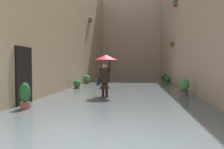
{
  "coord_description": "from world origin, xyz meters",
  "views": [
    {
      "loc": [
        -0.71,
        4.02,
        1.56
      ],
      "look_at": [
        0.28,
        -4.95,
        1.19
      ],
      "focal_mm": 37.24,
      "sensor_mm": 36.0,
      "label": 1
    }
  ],
  "objects": [
    {
      "name": "building_facade_far",
      "position": [
        0.0,
        -23.26,
        6.44
      ],
      "size": [
        10.12,
        1.8,
        12.88
      ],
      "primitive_type": "cube",
      "color": "tan",
      "rests_on": "ground_plane"
    },
    {
      "name": "flood_water",
      "position": [
        0.0,
        -11.18,
        0.1
      ],
      "size": [
        7.32,
        28.36,
        0.2
      ],
      "primitive_type": "cube",
      "color": "#515B60",
      "rests_on": "ground_plane"
    },
    {
      "name": "person_wading",
      "position": [
        0.67,
        -5.87,
        1.42
      ],
      "size": [
        0.97,
        0.97,
        2.08
      ],
      "color": "#4C4233",
      "rests_on": "ground_plane"
    },
    {
      "name": "potted_plant_far_right",
      "position": [
        2.82,
        -9.26,
        0.37
      ],
      "size": [
        0.43,
        0.43,
        0.7
      ],
      "color": "brown",
      "rests_on": "ground_plane"
    },
    {
      "name": "potted_plant_near_left",
      "position": [
        -2.98,
        -16.22,
        0.49
      ],
      "size": [
        0.47,
        0.47,
        0.88
      ],
      "color": "brown",
      "rests_on": "ground_plane"
    },
    {
      "name": "building_facade_right",
      "position": [
        4.16,
        -11.18,
        4.41
      ],
      "size": [
        2.04,
        26.36,
        8.83
      ],
      "color": "tan",
      "rests_on": "ground_plane"
    },
    {
      "name": "ground_plane",
      "position": [
        0.0,
        -11.18,
        0.0
      ],
      "size": [
        60.0,
        60.0,
        0.0
      ],
      "primitive_type": "plane",
      "color": "slate"
    },
    {
      "name": "potted_plant_mid_right",
      "position": [
        2.77,
        -2.83,
        0.54
      ],
      "size": [
        0.33,
        0.33,
        1.02
      ],
      "color": "#9E563D",
      "rests_on": "ground_plane"
    },
    {
      "name": "potted_plant_far_left",
      "position": [
        -3.0,
        -14.25,
        0.37
      ],
      "size": [
        0.5,
        0.5,
        0.68
      ],
      "color": "#66605B",
      "rests_on": "ground_plane"
    },
    {
      "name": "potted_plant_near_right",
      "position": [
        3.0,
        -12.81,
        0.45
      ],
      "size": [
        0.5,
        0.5,
        0.84
      ],
      "color": "#9E563D",
      "rests_on": "ground_plane"
    },
    {
      "name": "building_facade_left",
      "position": [
        -4.16,
        -11.18,
        5.14
      ],
      "size": [
        2.04,
        26.36,
        10.28
      ],
      "color": "tan",
      "rests_on": "ground_plane"
    },
    {
      "name": "potted_plant_mid_left",
      "position": [
        -2.81,
        -6.64,
        0.52
      ],
      "size": [
        0.42,
        0.42,
        0.95
      ],
      "color": "#66605B",
      "rests_on": "ground_plane"
    }
  ]
}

